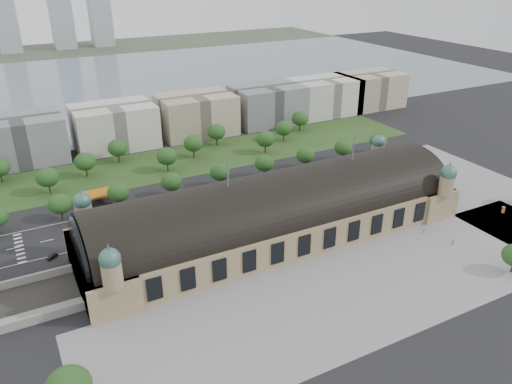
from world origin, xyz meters
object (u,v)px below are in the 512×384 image
parked_car_3 (100,246)px  pedestrian_1 (453,243)px  parked_car_0 (52,256)px  parked_car_2 (77,253)px  traffic_car_5 (309,174)px  parked_car_6 (178,230)px  traffic_car_4 (215,204)px  bus_east (288,194)px  traffic_car_3 (164,208)px  bus_west (240,206)px  pedestrian_0 (423,232)px  parked_car_1 (95,245)px  bus_mid (239,205)px  advertising_column (503,210)px  parked_car_4 (151,237)px  petrol_station (100,194)px  parked_car_5 (173,231)px  traffic_car_2 (87,240)px  traffic_car_6 (371,166)px

parked_car_3 → pedestrian_1: bearing=27.7°
parked_car_0 → parked_car_2: bearing=48.7°
traffic_car_5 → parked_car_6: bearing=109.9°
traffic_car_4 → parked_car_3: parked_car_3 is taller
bus_east → parked_car_2: bearing=89.6°
traffic_car_3 → parked_car_2: (-40.24, -20.21, 0.02)m
bus_west → pedestrian_0: size_ratio=8.08×
traffic_car_3 → pedestrian_0: pedestrian_0 is taller
parked_car_1 → bus_mid: 62.58m
traffic_car_5 → advertising_column: advertising_column is taller
bus_west → pedestrian_1: 86.88m
parked_car_3 → parked_car_4: (19.04, -2.52, 0.02)m
petrol_station → parked_car_6: (20.99, -44.28, -2.21)m
petrol_station → parked_car_5: 48.27m
parked_car_2 → parked_car_5: size_ratio=0.85×
petrol_station → traffic_car_3: bearing=-45.3°
advertising_column → pedestrian_0: 43.28m
bus_west → parked_car_4: bearing=92.7°
advertising_column → bus_west: bearing=150.4°
parked_car_6 → pedestrian_1: pedestrian_1 is taller
parked_car_0 → pedestrian_1: (136.20, -61.44, 0.26)m
parked_car_1 → traffic_car_5: bearing=77.0°
traffic_car_2 → traffic_car_6: (146.25, 8.51, -0.01)m
petrol_station → parked_car_1: 41.69m
parked_car_4 → traffic_car_5: bearing=80.1°
petrol_station → pedestrian_1: (110.10, -102.66, -1.97)m
parked_car_6 → parked_car_0: bearing=-119.3°
petrol_station → parked_car_4: petrol_station is taller
traffic_car_4 → bus_east: (32.23, -8.69, 1.15)m
parked_car_6 → traffic_car_5: bearing=81.1°
parked_car_3 → parked_car_0: bearing=-127.1°
traffic_car_2 → pedestrian_1: (122.79, -67.20, 0.16)m
parked_car_0 → bus_west: bearing=62.1°
parked_car_3 → traffic_car_3: bearing=85.8°
bus_mid → parked_car_6: bearing=101.8°
parked_car_6 → pedestrian_0: size_ratio=3.21×
parked_car_3 → bus_west: 61.13m
traffic_car_4 → petrol_station: bearing=-120.7°
parked_car_2 → advertising_column: (167.47, -51.02, 0.76)m
parked_car_2 → parked_car_3: (8.54, 1.10, -0.05)m
parked_car_4 → parked_car_3: bearing=-122.0°
traffic_car_6 → parked_car_0: 160.30m
petrol_station → traffic_car_4: bearing=-33.9°
traffic_car_5 → parked_car_0: (-124.79, -20.06, -0.00)m
traffic_car_6 → parked_car_1: 144.68m
petrol_station → traffic_car_2: size_ratio=2.37×
parked_car_2 → bus_mid: bearing=59.2°
traffic_car_6 → parked_car_5: 115.78m
parked_car_3 → bus_mid: (61.22, 5.03, 0.86)m
traffic_car_2 → pedestrian_0: size_ratio=3.71×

